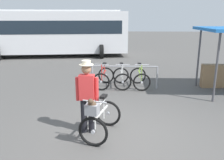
{
  "coord_description": "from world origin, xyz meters",
  "views": [
    {
      "loc": [
        0.02,
        -5.02,
        2.65
      ],
      "look_at": [
        -0.2,
        1.14,
        1.0
      ],
      "focal_mm": 37.95,
      "sensor_mm": 36.0,
      "label": 1
    }
  ],
  "objects_px": {
    "featured_bicycle": "(99,118)",
    "bus_distant": "(52,31)",
    "racked_bike_lime": "(140,78)",
    "person_with_featured_bike": "(87,94)",
    "racked_bike_white": "(122,78)",
    "racked_bike_red": "(104,77)"
  },
  "relations": [
    {
      "from": "racked_bike_white",
      "to": "bus_distant",
      "type": "distance_m",
      "value": 8.8
    },
    {
      "from": "person_with_featured_bike",
      "to": "featured_bicycle",
      "type": "bearing_deg",
      "value": -41.31
    },
    {
      "from": "person_with_featured_bike",
      "to": "racked_bike_lime",
      "type": "bearing_deg",
      "value": 68.28
    },
    {
      "from": "racked_bike_red",
      "to": "featured_bicycle",
      "type": "height_order",
      "value": "featured_bicycle"
    },
    {
      "from": "racked_bike_white",
      "to": "featured_bicycle",
      "type": "xyz_separation_m",
      "value": [
        -0.51,
        -4.05,
        0.12
      ]
    },
    {
      "from": "featured_bicycle",
      "to": "person_with_featured_bike",
      "type": "relative_size",
      "value": 0.73
    },
    {
      "from": "racked_bike_lime",
      "to": "person_with_featured_bike",
      "type": "distance_m",
      "value": 4.12
    },
    {
      "from": "racked_bike_lime",
      "to": "person_with_featured_bike",
      "type": "relative_size",
      "value": 0.67
    },
    {
      "from": "racked_bike_red",
      "to": "person_with_featured_bike",
      "type": "bearing_deg",
      "value": -91.62
    },
    {
      "from": "racked_bike_white",
      "to": "racked_bike_lime",
      "type": "distance_m",
      "value": 0.7
    },
    {
      "from": "racked_bike_lime",
      "to": "bus_distant",
      "type": "height_order",
      "value": "bus_distant"
    },
    {
      "from": "person_with_featured_bike",
      "to": "bus_distant",
      "type": "distance_m",
      "value": 11.79
    },
    {
      "from": "racked_bike_lime",
      "to": "person_with_featured_bike",
      "type": "bearing_deg",
      "value": -111.72
    },
    {
      "from": "racked_bike_red",
      "to": "person_with_featured_bike",
      "type": "distance_m",
      "value": 3.84
    },
    {
      "from": "featured_bicycle",
      "to": "bus_distant",
      "type": "bearing_deg",
      "value": 110.23
    },
    {
      "from": "racked_bike_lime",
      "to": "racked_bike_red",
      "type": "bearing_deg",
      "value": 179.44
    },
    {
      "from": "racked_bike_red",
      "to": "person_with_featured_bike",
      "type": "xyz_separation_m",
      "value": [
        -0.11,
        -3.8,
        0.58
      ]
    },
    {
      "from": "racked_bike_red",
      "to": "bus_distant",
      "type": "xyz_separation_m",
      "value": [
        -4.0,
        7.3,
        1.37
      ]
    },
    {
      "from": "racked_bike_white",
      "to": "person_with_featured_bike",
      "type": "bearing_deg",
      "value": -102.02
    },
    {
      "from": "racked_bike_red",
      "to": "racked_bike_lime",
      "type": "distance_m",
      "value": 1.4
    },
    {
      "from": "racked_bike_red",
      "to": "featured_bicycle",
      "type": "bearing_deg",
      "value": -87.36
    },
    {
      "from": "racked_bike_lime",
      "to": "bus_distant",
      "type": "distance_m",
      "value": 9.2
    }
  ]
}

